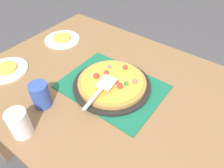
{
  "coord_description": "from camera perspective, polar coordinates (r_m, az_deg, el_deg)",
  "views": [
    {
      "loc": [
        0.45,
        -0.59,
        1.47
      ],
      "look_at": [
        0.0,
        0.0,
        0.77
      ],
      "focal_mm": 33.68,
      "sensor_mm": 36.0,
      "label": 1
    }
  ],
  "objects": [
    {
      "name": "plate_near_left",
      "position": [
        1.26,
        -26.67,
        3.42
      ],
      "size": [
        0.22,
        0.22,
        0.01
      ],
      "primitive_type": "cylinder",
      "color": "white",
      "rests_on": "dining_table"
    },
    {
      "name": "cup_near",
      "position": [
        0.96,
        -18.84,
        -2.89
      ],
      "size": [
        0.08,
        0.08,
        0.12
      ],
      "primitive_type": "cylinder",
      "color": "#3351AD",
      "rests_on": "dining_table"
    },
    {
      "name": "placemat",
      "position": [
        1.03,
        0.0,
        -0.69
      ],
      "size": [
        0.48,
        0.36,
        0.01
      ],
      "primitive_type": "cube",
      "color": "#196B4C",
      "rests_on": "dining_table"
    },
    {
      "name": "served_slice_left",
      "position": [
        1.25,
        -26.85,
        3.87
      ],
      "size": [
        0.11,
        0.11,
        0.02
      ],
      "primitive_type": "cylinder",
      "color": "#EAB747",
      "rests_on": "plate_near_left"
    },
    {
      "name": "ground_plane",
      "position": [
        1.65,
        0.0,
        -19.9
      ],
      "size": [
        8.0,
        8.0,
        0.0
      ],
      "primitive_type": "plane",
      "color": "#4C4C51"
    },
    {
      "name": "pizza",
      "position": [
        1.01,
        0.02,
        0.59
      ],
      "size": [
        0.33,
        0.33,
        0.05
      ],
      "color": "#B78442",
      "rests_on": "pizza_pan"
    },
    {
      "name": "pizza_pan",
      "position": [
        1.02,
        0.0,
        -0.28
      ],
      "size": [
        0.38,
        0.38,
        0.01
      ],
      "primitive_type": "cylinder",
      "color": "black",
      "rests_on": "placemat"
    },
    {
      "name": "pizza_server",
      "position": [
        0.92,
        -2.95,
        -1.38
      ],
      "size": [
        0.08,
        0.23,
        0.01
      ],
      "color": "silver",
      "rests_on": "pizza"
    },
    {
      "name": "cup_far",
      "position": [
        0.89,
        -23.86,
        -9.76
      ],
      "size": [
        0.08,
        0.08,
        0.12
      ],
      "primitive_type": "cylinder",
      "color": "white",
      "rests_on": "dining_table"
    },
    {
      "name": "plate_far_right",
      "position": [
        1.41,
        -13.34,
        11.68
      ],
      "size": [
        0.22,
        0.22,
        0.01
      ],
      "primitive_type": "cylinder",
      "color": "white",
      "rests_on": "dining_table"
    },
    {
      "name": "served_slice_right",
      "position": [
        1.4,
        -13.42,
        12.12
      ],
      "size": [
        0.11,
        0.11,
        0.02
      ],
      "primitive_type": "cylinder",
      "color": "#EAB747",
      "rests_on": "plate_far_right"
    },
    {
      "name": "dining_table",
      "position": [
        1.11,
        0.0,
        -4.85
      ],
      "size": [
        1.4,
        1.0,
        0.75
      ],
      "color": "olive",
      "rests_on": "ground_plane"
    }
  ]
}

